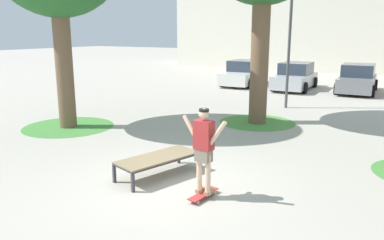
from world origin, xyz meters
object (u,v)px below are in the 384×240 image
(skateboard, at_px, (203,194))
(light_post, at_px, (291,15))
(skate_box, at_px, (158,159))
(car_silver, at_px, (295,77))
(skater, at_px, (204,145))
(car_white, at_px, (244,74))
(car_grey, at_px, (357,79))

(skateboard, bearing_deg, light_post, 97.95)
(skate_box, xyz_separation_m, skateboard, (1.44, -0.51, -0.34))
(skate_box, relative_size, car_silver, 0.48)
(skater, height_order, car_silver, skater)
(skateboard, xyz_separation_m, skater, (0.00, 0.00, 0.99))
(skate_box, relative_size, skater, 1.20)
(skateboard, relative_size, light_post, 0.14)
(car_white, distance_m, light_post, 7.93)
(car_white, bearing_deg, skateboard, -69.65)
(skate_box, distance_m, car_grey, 15.64)
(skater, distance_m, light_post, 10.27)
(skateboard, distance_m, car_silver, 15.67)
(car_white, height_order, light_post, light_post)
(skate_box, distance_m, car_silver, 14.98)
(light_post, bearing_deg, skater, -82.05)
(car_silver, bearing_deg, skateboard, -80.47)
(car_silver, relative_size, car_grey, 0.99)
(skateboard, height_order, car_grey, car_grey)
(skater, bearing_deg, car_white, 110.35)
(skate_box, bearing_deg, car_grey, 82.51)
(skate_box, height_order, skater, skater)
(car_silver, bearing_deg, skate_box, -85.59)
(skate_box, bearing_deg, light_post, 89.56)
(car_white, bearing_deg, light_post, -52.68)
(car_grey, bearing_deg, skateboard, -92.14)
(skateboard, xyz_separation_m, car_silver, (-2.59, 15.44, 0.61))
(skateboard, height_order, car_white, car_white)
(skateboard, xyz_separation_m, car_white, (-5.78, 15.59, 0.61))
(car_white, bearing_deg, car_grey, 3.72)
(skateboard, bearing_deg, skate_box, 160.65)
(skater, relative_size, car_white, 0.39)
(car_grey, bearing_deg, skater, -92.14)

